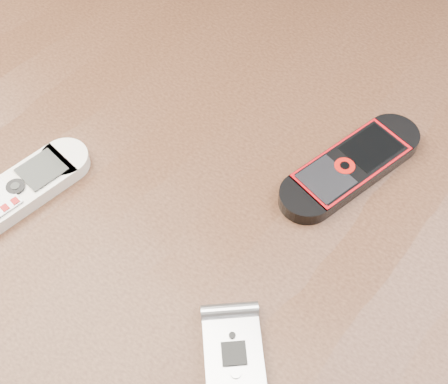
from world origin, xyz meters
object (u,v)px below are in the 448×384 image
(nokia_white, at_px, (23,188))
(motorola_razr, at_px, (234,359))
(nokia_black_red, at_px, (351,166))
(table, at_px, (220,253))

(nokia_white, bearing_deg, motorola_razr, 5.64)
(nokia_white, xyz_separation_m, motorola_razr, (0.25, -0.01, -0.00))
(nokia_black_red, height_order, motorola_razr, nokia_black_red)
(table, bearing_deg, nokia_white, -143.21)
(nokia_black_red, bearing_deg, motorola_razr, -69.52)
(nokia_black_red, relative_size, motorola_razr, 1.85)
(nokia_white, bearing_deg, nokia_black_red, 50.46)
(table, height_order, nokia_black_red, nokia_black_red)
(motorola_razr, bearing_deg, nokia_white, 135.26)
(nokia_white, relative_size, motorola_razr, 1.57)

